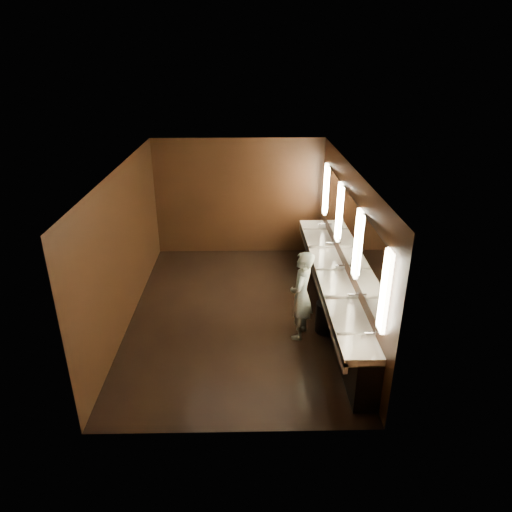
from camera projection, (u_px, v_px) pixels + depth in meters
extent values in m
plane|color=black|center=(238.00, 313.00, 8.75)|extent=(6.00, 6.00, 0.00)
cube|color=#2D2D2B|center=(235.00, 169.00, 7.60)|extent=(4.00, 6.00, 0.02)
cube|color=black|center=(239.00, 197.00, 10.91)|extent=(4.00, 0.02, 2.80)
cube|color=black|center=(232.00, 344.00, 5.44)|extent=(4.00, 0.02, 2.80)
cube|color=black|center=(125.00, 247.00, 8.14)|extent=(0.02, 6.00, 2.80)
cube|color=black|center=(347.00, 245.00, 8.22)|extent=(0.02, 6.00, 2.80)
cube|color=black|center=(334.00, 294.00, 8.62)|extent=(0.36, 5.40, 0.81)
cube|color=white|center=(330.00, 273.00, 8.44)|extent=(0.55, 5.40, 0.12)
cube|color=white|center=(317.00, 277.00, 8.47)|extent=(0.06, 5.40, 0.18)
cylinder|color=silver|center=(371.00, 333.00, 6.38)|extent=(0.18, 0.04, 0.04)
cylinder|color=silver|center=(354.00, 295.00, 7.38)|extent=(0.18, 0.04, 0.04)
cylinder|color=silver|center=(341.00, 266.00, 8.38)|extent=(0.18, 0.04, 0.04)
cylinder|color=silver|center=(331.00, 243.00, 9.39)|extent=(0.18, 0.04, 0.04)
cylinder|color=silver|center=(322.00, 224.00, 10.39)|extent=(0.18, 0.04, 0.04)
cube|color=#FFECBD|center=(385.00, 292.00, 5.88)|extent=(0.06, 0.22, 1.15)
cube|color=white|center=(371.00, 266.00, 6.61)|extent=(0.03, 1.32, 1.15)
cube|color=#FFECBD|center=(357.00, 244.00, 7.34)|extent=(0.06, 0.23, 1.15)
cube|color=white|center=(348.00, 227.00, 8.07)|extent=(0.03, 1.32, 1.15)
cube|color=#FFECBD|center=(339.00, 212.00, 8.80)|extent=(0.06, 0.23, 1.15)
cube|color=white|center=(332.00, 200.00, 9.53)|extent=(0.03, 1.32, 1.15)
cube|color=#FFECBD|center=(326.00, 189.00, 10.26)|extent=(0.06, 0.22, 1.15)
imported|color=#8FC1D5|center=(301.00, 295.00, 7.75)|extent=(0.56, 0.68, 1.60)
cylinder|color=black|center=(326.00, 317.00, 8.09)|extent=(0.44, 0.44, 0.56)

